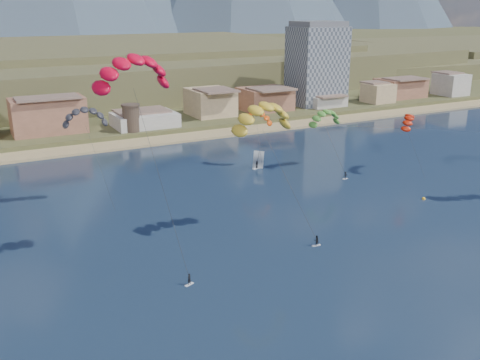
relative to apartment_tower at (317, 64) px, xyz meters
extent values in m
plane|color=black|center=(-85.00, -128.00, -17.82)|extent=(2400.00, 2400.00, 0.00)
cube|color=tan|center=(-85.00, -22.00, -17.57)|extent=(2200.00, 12.00, 0.90)
cube|color=brown|center=(-45.00, 92.00, -8.32)|extent=(320.00, 150.00, 15.00)
cube|color=brown|center=(175.00, 77.00, -11.82)|extent=(240.00, 120.00, 8.00)
cube|color=gray|center=(0.00, 0.00, -0.82)|extent=(20.00, 16.00, 30.00)
cube|color=#59595E|center=(0.00, 0.00, 15.18)|extent=(18.00, 14.40, 2.00)
cylinder|color=#47382D|center=(-80.00, -14.00, -11.82)|extent=(5.20, 5.20, 8.00)
cylinder|color=#47382D|center=(-80.00, -14.00, -7.52)|extent=(5.82, 5.82, 0.60)
cube|color=silver|center=(-101.10, -110.20, -17.77)|extent=(1.61, 1.01, 0.10)
imported|color=black|center=(-101.10, -110.20, -16.83)|extent=(0.76, 0.64, 1.78)
cylinder|color=#262626|center=(-102.77, -104.51, -3.21)|extent=(0.05, 0.05, 29.43)
cube|color=silver|center=(-76.19, -107.66, -17.77)|extent=(1.62, 0.60, 0.11)
imported|color=black|center=(-76.19, -107.66, -16.80)|extent=(0.94, 0.76, 1.82)
cylinder|color=#262626|center=(-78.77, -102.61, -7.69)|extent=(0.05, 0.05, 21.22)
cube|color=silver|center=(-47.63, -79.54, -17.77)|extent=(1.46, 0.46, 0.10)
imported|color=black|center=(-47.63, -79.54, -16.89)|extent=(1.09, 0.64, 1.67)
cylinder|color=#262626|center=(-46.99, -74.12, -11.77)|extent=(0.05, 0.05, 14.77)
cylinder|color=#262626|center=(-105.28, -71.22, -9.44)|extent=(0.04, 0.04, 18.04)
cylinder|color=#262626|center=(-60.54, -63.08, -12.27)|extent=(0.04, 0.04, 13.19)
cylinder|color=#262626|center=(-30.83, -85.10, -12.16)|extent=(0.04, 0.04, 13.38)
cube|color=silver|center=(-62.11, -62.05, -17.76)|extent=(2.59, 1.04, 0.13)
imported|color=black|center=(-62.11, -62.05, -16.79)|extent=(0.95, 0.68, 1.81)
cube|color=white|center=(-61.69, -62.05, -15.49)|extent=(1.30, 2.83, 4.33)
sphere|color=yellow|center=(-41.84, -99.00, -17.69)|extent=(0.74, 0.74, 0.74)
camera|label=1|loc=(-128.43, -178.00, 22.02)|focal=40.81mm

